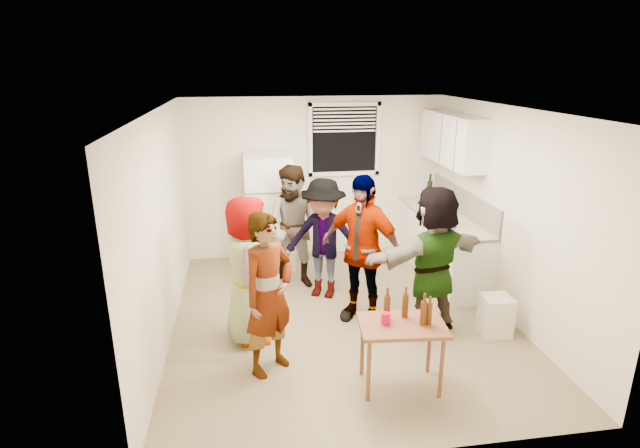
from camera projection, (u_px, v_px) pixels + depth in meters
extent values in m
cube|color=white|center=(269.00, 211.00, 7.48)|extent=(0.70, 0.70, 1.70)
cube|color=white|center=(441.00, 246.00, 7.28)|extent=(0.60, 2.20, 0.86)
cube|color=beige|center=(443.00, 216.00, 7.14)|extent=(0.64, 2.22, 0.04)
cube|color=#AEAAA1|center=(463.00, 202.00, 7.12)|extent=(0.03, 2.20, 0.36)
cube|color=white|center=(452.00, 139.00, 7.02)|extent=(0.34, 1.60, 0.70)
cylinder|color=white|center=(440.00, 213.00, 7.21)|extent=(0.12, 0.12, 0.26)
cylinder|color=black|center=(429.00, 201.00, 7.83)|extent=(0.08, 0.08, 0.33)
cylinder|color=#47230C|center=(454.00, 228.00, 6.55)|extent=(0.06, 0.06, 0.23)
cylinder|color=blue|center=(451.00, 234.00, 6.33)|extent=(0.08, 0.08, 0.11)
cube|color=#D7C058|center=(446.00, 201.00, 7.59)|extent=(0.02, 0.18, 0.15)
cube|color=silver|center=(496.00, 314.00, 5.67)|extent=(0.33, 0.33, 0.46)
cylinder|color=#47230C|center=(428.00, 324.00, 4.61)|extent=(0.05, 0.05, 0.20)
cylinder|color=#BE052F|center=(385.00, 324.00, 4.61)|extent=(0.08, 0.08, 0.11)
imported|color=#989898|center=(251.00, 337.00, 5.66)|extent=(1.66, 0.81, 0.53)
imported|color=#141933|center=(271.00, 368.00, 5.09)|extent=(1.53, 1.65, 0.40)
imported|color=#513021|center=(296.00, 284.00, 7.01)|extent=(1.45, 1.89, 0.64)
imported|color=#3A3A3F|center=(323.00, 295.00, 6.70)|extent=(1.63, 1.89, 0.59)
imported|color=black|center=(359.00, 317.00, 6.11)|extent=(1.97, 2.03, 0.44)
imported|color=#E79252|center=(428.00, 328.00, 5.86)|extent=(2.06, 2.14, 0.51)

